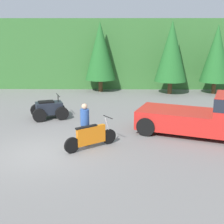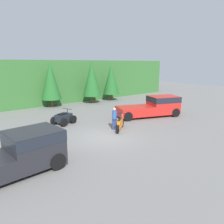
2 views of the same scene
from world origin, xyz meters
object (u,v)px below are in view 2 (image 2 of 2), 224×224
(pickup_truck_red, at_px, (154,106))
(pickup_truck_second, at_px, (17,153))
(rider_person, at_px, (114,118))
(quad_atv, at_px, (64,118))
(dirt_bike, at_px, (120,124))

(pickup_truck_red, bearing_deg, pickup_truck_second, -145.40)
(rider_person, bearing_deg, pickup_truck_second, 144.75)
(pickup_truck_red, xyz_separation_m, quad_atv, (-7.97, 2.94, -0.51))
(pickup_truck_red, height_order, dirt_bike, pickup_truck_red)
(pickup_truck_red, distance_m, pickup_truck_second, 13.87)
(pickup_truck_red, relative_size, pickup_truck_second, 1.16)
(dirt_bike, distance_m, quad_atv, 4.92)
(pickup_truck_red, distance_m, quad_atv, 8.51)
(dirt_bike, height_order, rider_person, rider_person)
(pickup_truck_second, bearing_deg, quad_atv, 44.37)
(pickup_truck_red, height_order, quad_atv, pickup_truck_red)
(quad_atv, bearing_deg, rider_person, -80.20)
(pickup_truck_second, distance_m, quad_atv, 8.30)
(dirt_bike, xyz_separation_m, rider_person, (-0.27, 0.36, 0.45))
(quad_atv, xyz_separation_m, rider_person, (2.24, -3.87, 0.44))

